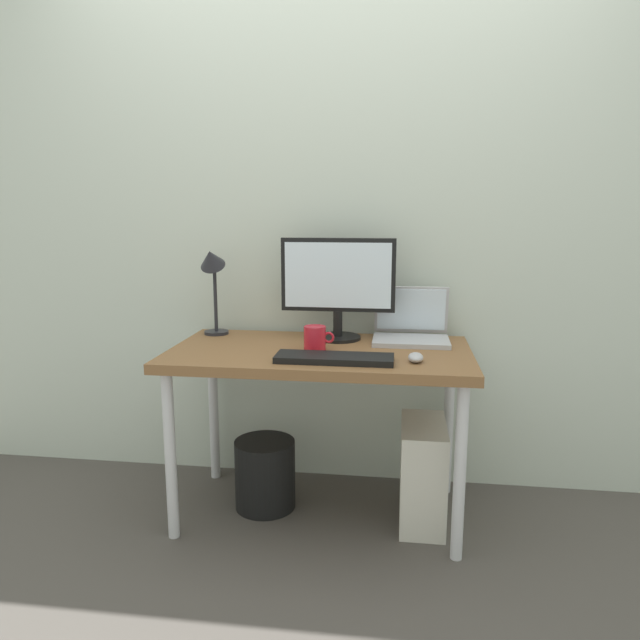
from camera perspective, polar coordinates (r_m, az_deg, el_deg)
ground_plane at (r=2.65m, az=0.00°, el=-18.11°), size 6.00×6.00×0.00m
back_wall at (r=2.70m, az=1.14°, el=11.22°), size 4.40×0.04×2.60m
desk at (r=2.40m, az=0.00°, el=-4.48°), size 1.21×0.65×0.72m
monitor at (r=2.53m, az=1.75°, el=3.65°), size 0.49×0.20×0.44m
laptop at (r=2.56m, az=8.81°, el=-0.71°), size 0.32×0.26×0.23m
desk_lamp at (r=2.64m, az=-10.41°, el=4.64°), size 0.11×0.16×0.41m
keyboard at (r=2.19m, az=1.40°, el=-3.73°), size 0.44×0.14×0.02m
mouse at (r=2.21m, az=9.26°, el=-3.60°), size 0.06×0.09×0.03m
coffee_mug at (r=2.35m, az=-0.47°, el=-1.78°), size 0.12×0.09×0.10m
computer_tower at (r=2.53m, az=9.91°, el=-14.38°), size 0.18×0.36×0.42m
wastebasket at (r=2.63m, az=-5.35°, el=-14.64°), size 0.26×0.26×0.30m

